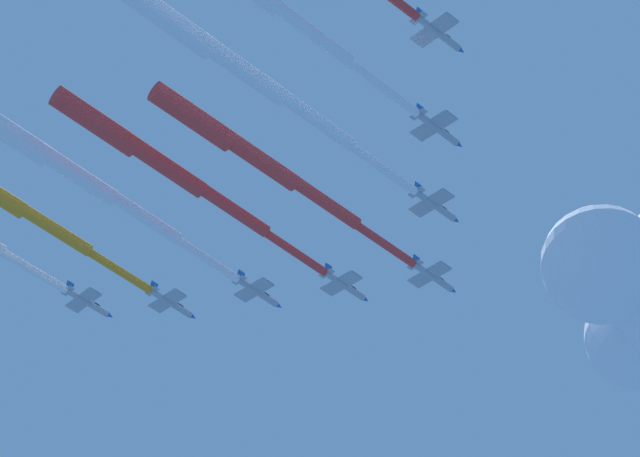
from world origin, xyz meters
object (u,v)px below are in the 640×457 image
Objects in this scene: jet_lead at (258,159)px; jet_port_mid at (75,174)px; jet_starboard_inner at (240,69)px; jet_port_inner at (163,165)px.

jet_port_mid reaches higher than jet_lead.
jet_lead is 16.72m from jet_starboard_inner.
jet_starboard_inner is at bearing 107.22° from jet_port_inner.
jet_port_mid reaches higher than jet_port_inner.
jet_lead is 1.00× the size of jet_port_mid.
jet_starboard_inner reaches higher than jet_lead.
jet_starboard_inner is (7.41, 14.99, 0.11)m from jet_lead.
jet_port_inner reaches higher than jet_lead.
jet_lead is at bearing 156.58° from jet_port_inner.
jet_port_inner is at bearing -23.42° from jet_lead.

